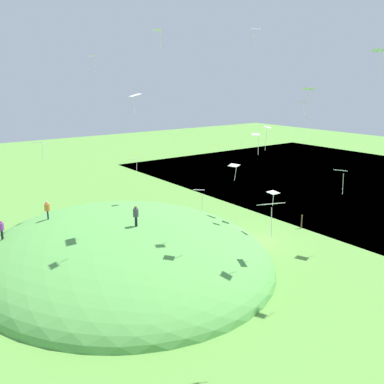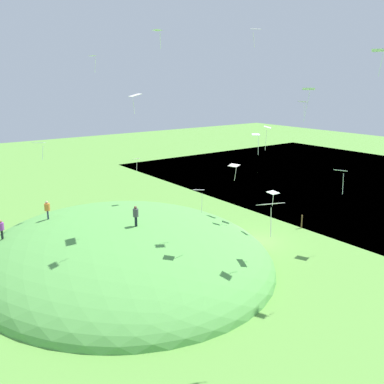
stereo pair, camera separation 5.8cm
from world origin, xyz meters
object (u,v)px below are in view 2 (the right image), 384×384
kite_6 (136,160)px  kite_15 (199,192)px  kite_0 (256,137)px  kite_13 (273,193)px  kite_1 (39,144)px  kite_2 (308,92)px  kite_5 (256,30)px  person_with_child (47,208)px  kite_4 (158,31)px  kite_8 (93,57)px  kite_10 (378,52)px  mooring_post (302,222)px  kite_3 (303,102)px  kite_14 (234,166)px  kite_12 (267,129)px  person_near_shore (1,227)px  kite_7 (270,205)px  kite_9 (135,96)px  person_walking_path (136,214)px  kite_11 (341,172)px

kite_6 → kite_15: size_ratio=0.70×
kite_0 → kite_6: size_ratio=1.50×
kite_13 → kite_1: bearing=-56.8°
kite_2 → kite_5: size_ratio=1.76×
person_with_child → kite_4: bearing=-136.6°
kite_0 → kite_8: (9.28, -11.15, 6.54)m
kite_0 → kite_10: bearing=92.5°
mooring_post → kite_3: bearing=28.0°
kite_15 → mooring_post: (-15.56, -3.59, -6.31)m
kite_14 → kite_10: bearing=93.3°
person_with_child → kite_4: kite_4 is taller
kite_1 → kite_14: kite_1 is taller
kite_12 → kite_13: bearing=47.0°
person_near_shore → kite_2: 24.95m
kite_5 → kite_8: 15.14m
person_with_child → kite_7: size_ratio=0.86×
kite_3 → kite_15: (12.41, 1.91, -5.37)m
kite_2 → kite_13: 7.08m
kite_9 → kite_13: 11.90m
person_walking_path → kite_15: (-1.76, 5.65, 2.67)m
person_walking_path → kite_4: size_ratio=1.37×
kite_14 → mooring_post: 9.59m
kite_13 → kite_14: 8.89m
kite_0 → kite_12: (-2.10, -0.76, 0.44)m
person_with_child → person_near_shore: (3.83, 0.54, -0.74)m
person_walking_path → kite_7: 14.44m
person_near_shore → person_with_child: bearing=-57.4°
kite_8 → kite_4: bearing=87.5°
person_with_child → kite_1: bearing=5.9°
kite_5 → kite_7: 15.07m
kite_13 → person_walking_path: bearing=-49.8°
person_walking_path → kite_3: 16.71m
kite_0 → kite_5: kite_5 is taller
mooring_post → kite_13: bearing=28.0°
kite_8 → kite_10: (-9.70, 20.95, -0.34)m
person_walking_path → kite_8: kite_8 is taller
kite_15 → mooring_post: 17.17m
kite_14 → kite_1: bearing=-30.0°
kite_8 → kite_10: 23.08m
kite_2 → kite_11: kite_2 is taller
person_walking_path → kite_14: 10.55m
kite_13 → kite_9: bearing=-51.1°
kite_8 → kite_10: size_ratio=0.86×
kite_3 → kite_9: bearing=-15.0°
person_near_shore → kite_5: size_ratio=1.23×
kite_5 → kite_13: kite_5 is taller
person_near_shore → kite_13: bearing=-110.0°
kite_1 → kite_4: 14.62m
person_walking_path → kite_9: size_ratio=1.13×
kite_8 → mooring_post: (-16.05, 11.19, -15.45)m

